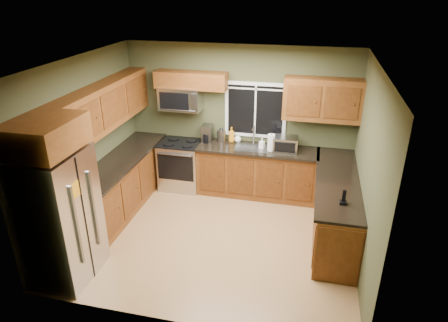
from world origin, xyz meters
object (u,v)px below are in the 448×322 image
at_px(microwave, 181,99).
at_px(toaster_oven, 286,144).
at_px(paper_towel_roll, 271,143).
at_px(cordless_phone, 343,200).
at_px(refrigerator, 60,217).
at_px(soap_bottle_a, 232,135).
at_px(soap_bottle_c, 238,138).
at_px(kettle, 221,135).
at_px(coffee_maker, 207,134).
at_px(soap_bottle_b, 262,143).
at_px(range, 181,165).

distance_m(microwave, toaster_oven, 2.06).
height_order(paper_towel_roll, cordless_phone, paper_towel_roll).
relative_size(microwave, toaster_oven, 1.79).
xyz_separation_m(refrigerator, microwave, (0.69, 2.91, 0.83)).
distance_m(soap_bottle_a, soap_bottle_c, 0.13).
relative_size(kettle, soap_bottle_a, 1.00).
xyz_separation_m(refrigerator, coffee_maker, (1.18, 2.91, 0.19)).
xyz_separation_m(refrigerator, toaster_oven, (2.64, 2.77, 0.17)).
height_order(paper_towel_roll, soap_bottle_a, paper_towel_roll).
height_order(refrigerator, coffee_maker, refrigerator).
xyz_separation_m(soap_bottle_a, soap_bottle_b, (0.59, -0.19, -0.05)).
height_order(microwave, soap_bottle_b, microwave).
relative_size(range, soap_bottle_c, 5.85).
height_order(range, paper_towel_roll, paper_towel_roll).
bearing_deg(coffee_maker, cordless_phone, -37.19).
relative_size(toaster_oven, paper_towel_roll, 1.28).
distance_m(range, cordless_phone, 3.36).
distance_m(microwave, soap_bottle_b, 1.68).
distance_m(paper_towel_roll, soap_bottle_b, 0.19).
bearing_deg(refrigerator, toaster_oven, 46.36).
distance_m(range, paper_towel_roll, 1.81).
height_order(microwave, paper_towel_roll, microwave).
bearing_deg(microwave, coffee_maker, 0.47).
distance_m(paper_towel_roll, soap_bottle_a, 0.81).
bearing_deg(soap_bottle_c, soap_bottle_b, -22.62).
xyz_separation_m(coffee_maker, soap_bottle_b, (1.04, -0.11, -0.05)).
height_order(range, kettle, kettle).
xyz_separation_m(kettle, soap_bottle_b, (0.78, -0.15, -0.04)).
bearing_deg(refrigerator, microwave, 76.66).
bearing_deg(paper_towel_roll, soap_bottle_b, 157.65).
distance_m(soap_bottle_b, cordless_phone, 2.17).
xyz_separation_m(microwave, soap_bottle_b, (1.53, -0.11, -0.70)).
bearing_deg(soap_bottle_b, soap_bottle_a, 162.69).
bearing_deg(toaster_oven, microwave, 175.95).
xyz_separation_m(range, paper_towel_roll, (1.70, -0.04, 0.62)).
bearing_deg(toaster_oven, kettle, 171.37).
bearing_deg(soap_bottle_a, coffee_maker, -170.42).
relative_size(toaster_oven, cordless_phone, 2.05).
bearing_deg(cordless_phone, soap_bottle_a, 135.78).
distance_m(kettle, soap_bottle_c, 0.31).
height_order(kettle, paper_towel_roll, paper_towel_roll).
relative_size(refrigerator, kettle, 6.35).
relative_size(microwave, paper_towel_roll, 2.29).
relative_size(soap_bottle_a, soap_bottle_b, 1.50).
relative_size(coffee_maker, paper_towel_roll, 0.94).
bearing_deg(soap_bottle_c, range, -167.62).
bearing_deg(microwave, soap_bottle_a, 4.86).
distance_m(paper_towel_roll, cordless_phone, 2.01).
bearing_deg(cordless_phone, soap_bottle_b, 128.31).
height_order(kettle, soap_bottle_b, kettle).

